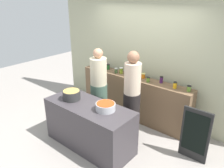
# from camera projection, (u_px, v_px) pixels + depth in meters

# --- Properties ---
(ground) EXTENTS (12.00, 12.00, 0.00)m
(ground) POSITION_uv_depth(u_px,v_px,m) (101.00, 137.00, 4.48)
(ground) COLOR gray
(storefront_wall) EXTENTS (4.80, 0.12, 3.00)m
(storefront_wall) POSITION_uv_depth(u_px,v_px,m) (144.00, 51.00, 4.95)
(storefront_wall) COLOR #ADAF8E
(storefront_wall) RESTS_ON ground
(display_shelf) EXTENTS (2.70, 0.36, 0.98)m
(display_shelf) POSITION_uv_depth(u_px,v_px,m) (133.00, 97.00, 5.08)
(display_shelf) COLOR brown
(display_shelf) RESTS_ON ground
(prep_table) EXTENTS (1.70, 0.70, 0.85)m
(prep_table) POSITION_uv_depth(u_px,v_px,m) (90.00, 126.00, 4.11)
(prep_table) COLOR #393438
(prep_table) RESTS_ON ground
(preserve_jar_0) EXTENTS (0.07, 0.07, 0.11)m
(preserve_jar_0) POSITION_uv_depth(u_px,v_px,m) (98.00, 64.00, 5.59)
(preserve_jar_0) COLOR brown
(preserve_jar_0) RESTS_ON display_shelf
(preserve_jar_1) EXTENTS (0.08, 0.08, 0.13)m
(preserve_jar_1) POSITION_uv_depth(u_px,v_px,m) (108.00, 67.00, 5.37)
(preserve_jar_1) COLOR #1F5221
(preserve_jar_1) RESTS_ON display_shelf
(preserve_jar_2) EXTENTS (0.07, 0.07, 0.12)m
(preserve_jar_2) POSITION_uv_depth(u_px,v_px,m) (116.00, 71.00, 5.11)
(preserve_jar_2) COLOR #38522F
(preserve_jar_2) RESTS_ON display_shelf
(preserve_jar_3) EXTENTS (0.08, 0.08, 0.14)m
(preserve_jar_3) POSITION_uv_depth(u_px,v_px,m) (121.00, 70.00, 5.09)
(preserve_jar_3) COLOR olive
(preserve_jar_3) RESTS_ON display_shelf
(preserve_jar_4) EXTENTS (0.07, 0.07, 0.12)m
(preserve_jar_4) POSITION_uv_depth(u_px,v_px,m) (127.00, 72.00, 5.02)
(preserve_jar_4) COLOR #3A482A
(preserve_jar_4) RESTS_ON display_shelf
(preserve_jar_5) EXTENTS (0.07, 0.07, 0.14)m
(preserve_jar_5) POSITION_uv_depth(u_px,v_px,m) (132.00, 74.00, 4.85)
(preserve_jar_5) COLOR #39592E
(preserve_jar_5) RESTS_ON display_shelf
(preserve_jar_6) EXTENTS (0.09, 0.09, 0.11)m
(preserve_jar_6) POSITION_uv_depth(u_px,v_px,m) (143.00, 76.00, 4.81)
(preserve_jar_6) COLOR #CC6915
(preserve_jar_6) RESTS_ON display_shelf
(preserve_jar_7) EXTENTS (0.07, 0.07, 0.11)m
(preserve_jar_7) POSITION_uv_depth(u_px,v_px,m) (148.00, 80.00, 4.59)
(preserve_jar_7) COLOR olive
(preserve_jar_7) RESTS_ON display_shelf
(preserve_jar_8) EXTENTS (0.07, 0.07, 0.14)m
(preserve_jar_8) POSITION_uv_depth(u_px,v_px,m) (161.00, 80.00, 4.54)
(preserve_jar_8) COLOR #461D50
(preserve_jar_8) RESTS_ON display_shelf
(preserve_jar_9) EXTENTS (0.07, 0.07, 0.13)m
(preserve_jar_9) POSITION_uv_depth(u_px,v_px,m) (175.00, 85.00, 4.29)
(preserve_jar_9) COLOR gold
(preserve_jar_9) RESTS_ON display_shelf
(preserve_jar_10) EXTENTS (0.08, 0.08, 0.11)m
(preserve_jar_10) POSITION_uv_depth(u_px,v_px,m) (189.00, 88.00, 4.15)
(preserve_jar_10) COLOR olive
(preserve_jar_10) RESTS_ON display_shelf
(cooking_pot_left) EXTENTS (0.33, 0.33, 0.18)m
(cooking_pot_left) POSITION_uv_depth(u_px,v_px,m) (72.00, 95.00, 4.14)
(cooking_pot_left) COLOR #2D2D2D
(cooking_pot_left) RESTS_ON prep_table
(cooking_pot_center) EXTENTS (0.34, 0.34, 0.13)m
(cooking_pot_center) POSITION_uv_depth(u_px,v_px,m) (106.00, 107.00, 3.76)
(cooking_pot_center) COLOR #B7B7BC
(cooking_pot_center) RESTS_ON prep_table
(cook_with_tongs) EXTENTS (0.36, 0.36, 1.68)m
(cook_with_tongs) POSITION_uv_depth(u_px,v_px,m) (99.00, 91.00, 4.74)
(cook_with_tongs) COLOR #446050
(cook_with_tongs) RESTS_ON ground
(cook_in_cap) EXTENTS (0.32, 0.32, 1.76)m
(cook_in_cap) POSITION_uv_depth(u_px,v_px,m) (132.00, 100.00, 4.23)
(cook_in_cap) COLOR black
(cook_in_cap) RESTS_ON ground
(chalkboard_sign) EXTENTS (0.48, 0.05, 0.96)m
(chalkboard_sign) POSITION_uv_depth(u_px,v_px,m) (195.00, 135.00, 3.73)
(chalkboard_sign) COLOR black
(chalkboard_sign) RESTS_ON ground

